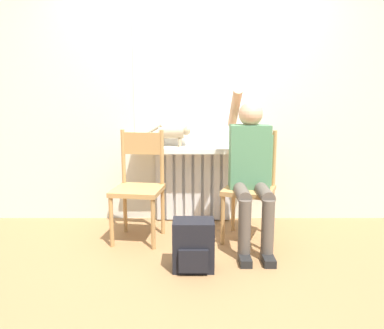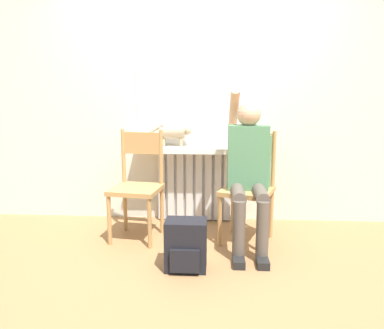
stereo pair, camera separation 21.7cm
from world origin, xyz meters
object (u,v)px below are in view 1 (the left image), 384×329
at_px(cat, 172,133).
at_px(person, 250,166).
at_px(chair_right, 249,185).
at_px(backpack, 192,245).
at_px(chair_left, 138,185).

bearing_deg(cat, person, -40.23).
height_order(chair_right, backpack, chair_right).
bearing_deg(chair_left, chair_right, 8.14).
bearing_deg(person, chair_left, 172.91).
bearing_deg(chair_left, backpack, -43.85).
distance_m(cat, backpack, 1.31).
xyz_separation_m(chair_left, backpack, (0.48, -0.61, -0.31)).
bearing_deg(chair_right, backpack, -109.09).
height_order(cat, backpack, cat).
bearing_deg(cat, backpack, -79.67).
distance_m(person, cat, 0.92).
xyz_separation_m(chair_left, person, (0.97, -0.12, 0.19)).
height_order(chair_right, cat, cat).
relative_size(person, backpack, 3.59).
height_order(person, backpack, person).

